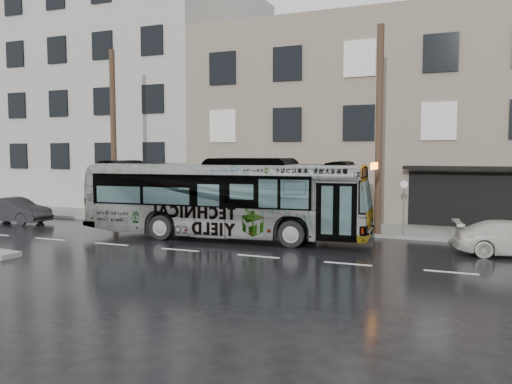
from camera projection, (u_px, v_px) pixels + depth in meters
ground at (210, 239)px, 21.25m from camera, size 120.00×120.00×0.00m
sidewalk at (254, 223)px, 25.78m from camera, size 90.00×3.60×0.15m
building_taupe at (377, 124)px, 30.70m from camera, size 20.00×12.00×11.00m
building_grey at (92, 100)px, 40.50m from camera, size 26.00×15.00×16.00m
utility_pole_front at (379, 131)px, 21.52m from camera, size 0.30×0.30×9.00m
utility_pole_rear at (113, 135)px, 26.75m from camera, size 0.30×0.30×9.00m
sign_post at (404, 207)px, 21.36m from camera, size 0.06×0.06×2.40m
bus at (225, 198)px, 21.53m from camera, size 12.61×3.82×3.46m
dark_sedan at (14, 210)px, 26.28m from camera, size 4.09×1.50×1.34m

